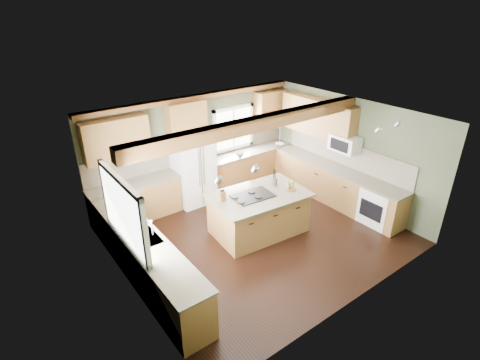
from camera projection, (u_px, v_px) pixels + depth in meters
floor at (257, 235)px, 8.11m from camera, size 5.60×5.60×0.00m
ceiling at (260, 118)px, 6.98m from camera, size 5.60×5.60×0.00m
wall_back at (195, 146)px, 9.35m from camera, size 5.60×0.00×5.60m
wall_left at (124, 226)px, 6.04m from camera, size 0.00×5.00×5.00m
wall_right at (348, 151)px, 9.06m from camera, size 0.00×5.00×5.00m
ceiling_beam at (256, 124)px, 7.11m from camera, size 5.55×0.26×0.26m
soffit_trim at (194, 97)px, 8.74m from camera, size 5.55×0.20×0.10m
backsplash_back at (196, 150)px, 9.38m from camera, size 5.58×0.03×0.58m
backsplash_right at (345, 154)px, 9.12m from camera, size 0.03×3.70×0.58m
base_cab_back_left at (136, 202)px, 8.54m from camera, size 2.02×0.60×0.88m
counter_back_left at (134, 184)px, 8.34m from camera, size 2.06×0.64×0.04m
base_cab_back_right at (249, 167)px, 10.31m from camera, size 2.62×0.60×0.88m
counter_back_right at (249, 151)px, 10.11m from camera, size 2.66×0.64×0.04m
base_cab_left at (146, 261)px, 6.61m from camera, size 0.60×3.70×0.88m
counter_left at (143, 239)px, 6.41m from camera, size 0.64×3.74×0.04m
base_cab_right at (334, 185)px, 9.30m from camera, size 0.60×3.70×0.88m
counter_right at (336, 168)px, 9.10m from camera, size 0.64×3.74×0.04m
upper_cab_back_left at (116, 139)px, 7.87m from camera, size 1.40×0.35×0.90m
upper_cab_over_fridge at (186, 117)px, 8.69m from camera, size 0.96×0.35×0.70m
upper_cab_right at (317, 117)px, 9.33m from camera, size 0.35×2.20×0.90m
upper_cab_back_corner at (270, 108)px, 10.18m from camera, size 0.90×0.35×0.90m
window_left at (122, 211)px, 5.98m from camera, size 0.04×1.60×1.05m
window_back at (233, 128)px, 9.85m from camera, size 1.10×0.04×1.00m
sink at (143, 239)px, 6.41m from camera, size 0.50×0.65×0.03m
faucet at (152, 228)px, 6.44m from camera, size 0.02×0.02×0.28m
dishwasher at (182, 304)px, 5.68m from camera, size 0.60×0.60×0.84m
oven at (379, 206)px, 8.37m from camera, size 0.60×0.72×0.84m
microwave at (345, 143)px, 8.79m from camera, size 0.40×0.70×0.38m
pendant_left at (240, 156)px, 7.20m from camera, size 0.18×0.18×0.16m
pendant_right at (279, 147)px, 7.65m from camera, size 0.18×0.18×0.16m
refrigerator at (193, 168)px, 9.09m from camera, size 0.90×0.74×1.80m
island at (259, 214)px, 8.05m from camera, size 2.00×1.32×0.88m
island_top at (259, 195)px, 7.85m from camera, size 2.13×1.46×0.04m
cooktop at (253, 196)px, 7.77m from camera, size 0.87×0.62×0.02m
knife_block at (222, 196)px, 7.55m from camera, size 0.13×0.10×0.21m
utensil_crock at (274, 181)px, 8.22m from camera, size 0.15×0.15×0.16m
bottle_tray at (291, 185)px, 8.00m from camera, size 0.26×0.26×0.21m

